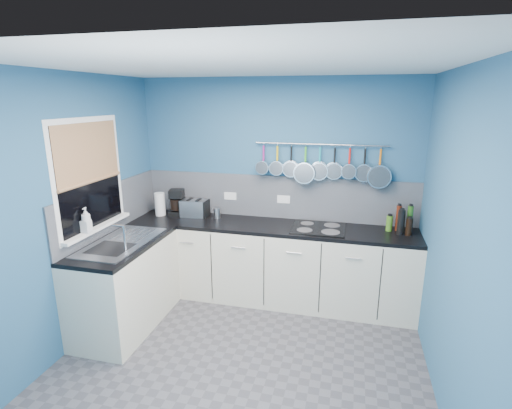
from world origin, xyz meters
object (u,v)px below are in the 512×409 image
at_px(hob, 318,228).
at_px(coffee_maker, 176,202).
at_px(soap_bottle_b, 86,224).
at_px(paper_towel, 160,204).
at_px(soap_bottle_a, 86,220).
at_px(canister, 217,213).
at_px(toaster, 194,208).

bearing_deg(hob, coffee_maker, 176.46).
height_order(soap_bottle_b, paper_towel, soap_bottle_b).
bearing_deg(soap_bottle_a, paper_towel, 81.47).
xyz_separation_m(paper_towel, canister, (0.70, 0.06, -0.08)).
distance_m(soap_bottle_a, coffee_maker, 1.23).
bearing_deg(soap_bottle_b, paper_towel, 81.53).
bearing_deg(paper_towel, toaster, 8.37).
height_order(soap_bottle_a, hob, soap_bottle_a).
relative_size(soap_bottle_b, coffee_maker, 0.55).
bearing_deg(soap_bottle_a, toaster, 63.69).
bearing_deg(coffee_maker, soap_bottle_b, -120.10).
bearing_deg(soap_bottle_b, toaster, 63.85).
distance_m(toaster, hob, 1.49).
xyz_separation_m(soap_bottle_a, soap_bottle_b, (0.00, -0.01, -0.03)).
relative_size(toaster, canister, 2.68).
bearing_deg(hob, toaster, 175.78).
bearing_deg(soap_bottle_a, hob, 27.35).
bearing_deg(canister, coffee_maker, -179.20).
distance_m(coffee_maker, hob, 1.72).
bearing_deg(soap_bottle_a, canister, 53.79).
distance_m(soap_bottle_a, soap_bottle_b, 0.03).
distance_m(soap_bottle_a, paper_towel, 1.14).
height_order(soap_bottle_a, coffee_maker, soap_bottle_a).
distance_m(paper_towel, toaster, 0.42).
bearing_deg(soap_bottle_b, hob, 27.53).
height_order(paper_towel, canister, paper_towel).
bearing_deg(soap_bottle_a, coffee_maker, 73.22).
xyz_separation_m(soap_bottle_b, paper_towel, (0.17, 1.13, -0.10)).
xyz_separation_m(coffee_maker, canister, (0.51, 0.01, -0.10)).
bearing_deg(coffee_maker, hob, -16.97).
bearing_deg(paper_towel, coffee_maker, 17.07).
height_order(soap_bottle_a, soap_bottle_b, soap_bottle_a).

